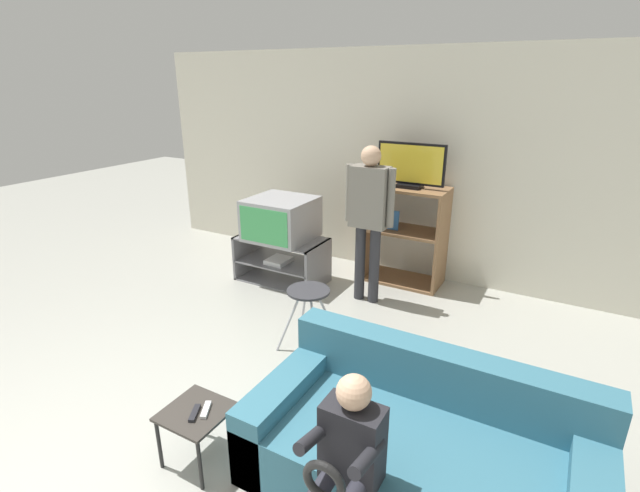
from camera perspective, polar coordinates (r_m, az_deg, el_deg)
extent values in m
cube|color=silver|center=(5.65, 7.63, 9.97)|extent=(6.40, 0.06, 2.60)
cube|color=slate|center=(5.55, -4.62, -4.08)|extent=(1.02, 0.57, 0.02)
cube|color=slate|center=(5.46, -4.69, -1.89)|extent=(0.99, 0.57, 0.02)
cube|color=slate|center=(5.36, -4.77, 0.90)|extent=(1.02, 0.57, 0.02)
cube|color=slate|center=(5.73, -8.81, -0.72)|extent=(0.03, 0.57, 0.53)
cube|color=slate|center=(5.21, -0.17, -2.63)|extent=(0.03, 0.57, 0.53)
cube|color=white|center=(5.40, -5.12, -1.80)|extent=(0.24, 0.28, 0.05)
cube|color=#9E9EA3|center=(5.29, -4.81, 3.39)|extent=(0.70, 0.68, 0.47)
cube|color=#3FA559|center=(5.02, -7.00, 2.40)|extent=(0.62, 0.01, 0.39)
cube|color=#8E6642|center=(5.54, 6.32, 1.99)|extent=(0.03, 0.48, 1.13)
cube|color=#8E6642|center=(5.29, 14.78, 0.54)|extent=(0.03, 0.48, 1.13)
cube|color=#8E6642|center=(5.60, 10.10, -4.06)|extent=(0.82, 0.48, 0.03)
cube|color=#8E6642|center=(5.38, 10.49, 1.86)|extent=(0.82, 0.48, 0.03)
cube|color=#8E6642|center=(5.25, 10.83, 6.98)|extent=(0.82, 0.48, 0.03)
cube|color=#3870B7|center=(5.33, 8.75, 3.20)|extent=(0.18, 0.04, 0.22)
cube|color=black|center=(5.22, 10.97, 7.30)|extent=(0.26, 0.20, 0.04)
cube|color=black|center=(5.17, 11.15, 9.92)|extent=(0.75, 0.04, 0.45)
cube|color=yellow|center=(5.15, 11.07, 9.89)|extent=(0.70, 0.01, 0.40)
cylinder|color=#B7B7BC|center=(4.09, -3.87, -9.32)|extent=(0.19, 0.17, 0.55)
cylinder|color=#B7B7BC|center=(3.97, -0.70, -10.23)|extent=(0.19, 0.17, 0.55)
cylinder|color=#B7B7BC|center=(4.27, -2.07, -7.93)|extent=(0.19, 0.17, 0.55)
cylinder|color=#B7B7BC|center=(4.16, 1.00, -8.76)|extent=(0.19, 0.17, 0.55)
cylinder|color=#333338|center=(3.99, -1.45, -5.54)|extent=(0.37, 0.37, 0.02)
cube|color=#38332D|center=(3.08, -15.02, -19.12)|extent=(0.38, 0.38, 0.02)
cylinder|color=black|center=(3.21, -19.19, -22.02)|extent=(0.02, 0.02, 0.36)
cylinder|color=black|center=(3.02, -14.55, -24.63)|extent=(0.02, 0.02, 0.36)
cylinder|color=black|center=(3.38, -14.83, -19.12)|extent=(0.02, 0.02, 0.36)
cylinder|color=black|center=(3.20, -10.21, -21.31)|extent=(0.02, 0.02, 0.36)
cube|color=#232328|center=(3.04, -15.18, -19.23)|extent=(0.10, 0.14, 0.02)
cube|color=silver|center=(3.05, -13.87, -18.99)|extent=(0.10, 0.14, 0.02)
cube|color=teal|center=(2.97, 11.67, -24.84)|extent=(1.92, 0.97, 0.39)
cube|color=teal|center=(3.03, 14.57, -15.07)|extent=(1.92, 0.20, 0.34)
cube|color=teal|center=(3.19, -3.69, -19.15)|extent=(0.22, 0.97, 0.51)
cylinder|color=#2D2D33|center=(4.96, 4.94, -2.03)|extent=(0.11, 0.11, 0.83)
cylinder|color=#2D2D33|center=(4.90, 6.69, -2.38)|extent=(0.11, 0.11, 0.83)
cube|color=gray|center=(4.70, 6.12, 6.01)|extent=(0.38, 0.20, 0.62)
cylinder|color=gray|center=(4.79, 3.61, 6.54)|extent=(0.08, 0.08, 0.59)
cylinder|color=gray|center=(4.61, 8.73, 5.83)|extent=(0.08, 0.08, 0.59)
sphere|color=#DBAD89|center=(4.62, 6.31, 10.97)|extent=(0.20, 0.20, 0.20)
cylinder|color=#2D2D38|center=(2.49, 0.47, -27.33)|extent=(0.09, 0.30, 0.09)
cube|color=#232328|center=(2.44, 4.00, -23.02)|extent=(0.30, 0.17, 0.42)
cylinder|color=#232328|center=(2.35, -0.61, -22.30)|extent=(0.06, 0.31, 0.14)
cylinder|color=#232328|center=(2.26, 5.91, -24.47)|extent=(0.06, 0.31, 0.14)
sphere|color=#DBAD89|center=(2.25, 4.19, -17.50)|extent=(0.17, 0.17, 0.17)
torus|color=black|center=(2.25, 0.49, -27.00)|extent=(0.21, 0.04, 0.21)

